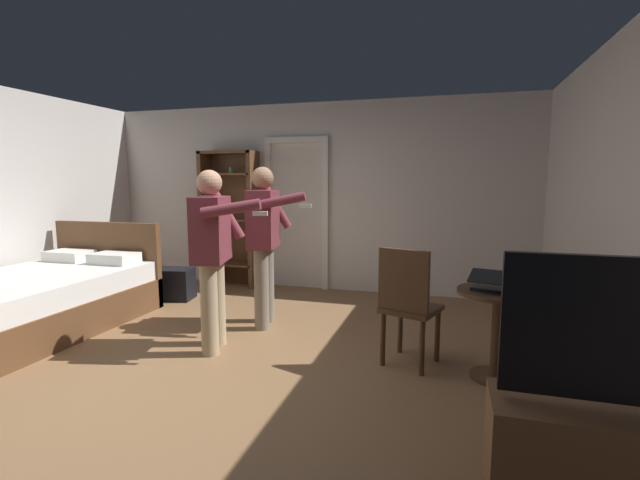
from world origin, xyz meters
name	(u,v)px	position (x,y,z in m)	size (l,w,h in m)	color
ground_plane	(210,363)	(0.00, 0.00, 0.00)	(6.63, 6.63, 0.00)	olive
wall_back	(311,197)	(0.00, 2.84, 1.29)	(6.26, 0.12, 2.59)	silver
doorway_frame	(297,202)	(-0.18, 2.76, 1.22)	(0.93, 0.08, 2.13)	white
bed	(45,298)	(-2.16, 0.38, 0.30)	(1.48, 2.09, 1.02)	brown
bookshelf	(231,214)	(-1.15, 2.61, 1.04)	(0.82, 0.32, 1.94)	brown
tv_flatscreen	(628,442)	(2.71, -0.97, 0.34)	(1.20, 0.40, 1.20)	brown
side_table	(497,320)	(2.27, 0.35, 0.47)	(0.61, 0.61, 0.70)	#4C331E
laptop	(494,284)	(2.23, 0.31, 0.75)	(0.39, 0.40, 0.16)	black
bottle_on_table	(521,280)	(2.41, 0.27, 0.81)	(0.06, 0.06, 0.26)	#2F461F
wooden_chair	(408,302)	(1.59, 0.39, 0.54)	(0.53, 0.53, 0.99)	#4C331E
person_blue_shirt	(213,247)	(-0.11, 0.29, 0.94)	(0.79, 0.64, 1.62)	tan
person_striped_shirt	(265,234)	(0.06, 1.05, 0.97)	(0.76, 0.65, 1.67)	gray
suitcase_dark	(173,284)	(-1.51, 1.68, 0.20)	(0.50, 0.33, 0.40)	black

